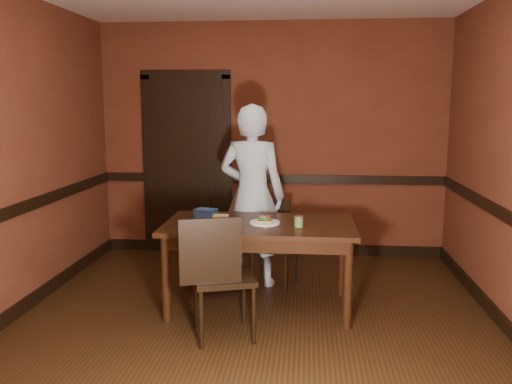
% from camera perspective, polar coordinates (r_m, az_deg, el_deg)
% --- Properties ---
extents(floor, '(4.00, 4.50, 0.01)m').
position_cam_1_polar(floor, '(4.44, -0.44, -14.23)').
color(floor, black).
rests_on(floor, ground).
extents(wall_back, '(4.00, 0.02, 2.70)m').
position_cam_1_polar(wall_back, '(6.33, 1.65, 5.47)').
color(wall_back, '#5E2E1C').
rests_on(wall_back, ground).
extents(wall_front, '(4.00, 0.02, 2.70)m').
position_cam_1_polar(wall_front, '(1.90, -7.53, -3.76)').
color(wall_front, '#5E2E1C').
rests_on(wall_front, ground).
extents(wall_left, '(0.02, 4.50, 2.70)m').
position_cam_1_polar(wall_left, '(4.74, -25.33, 3.27)').
color(wall_left, '#5E2E1C').
rests_on(wall_left, ground).
extents(dado_back, '(4.00, 0.03, 0.10)m').
position_cam_1_polar(dado_back, '(6.36, 1.62, 1.41)').
color(dado_back, black).
rests_on(dado_back, ground).
extents(dado_left, '(0.03, 4.50, 0.10)m').
position_cam_1_polar(dado_left, '(4.79, -24.80, -2.08)').
color(dado_left, black).
rests_on(dado_left, ground).
extents(baseboard_back, '(4.00, 0.03, 0.12)m').
position_cam_1_polar(baseboard_back, '(6.53, 1.59, -5.91)').
color(baseboard_back, black).
rests_on(baseboard_back, ground).
extents(baseboard_left, '(0.03, 4.50, 0.12)m').
position_cam_1_polar(baseboard_left, '(5.02, -24.13, -11.53)').
color(baseboard_left, black).
rests_on(baseboard_left, ground).
extents(baseboard_right, '(0.03, 4.50, 0.12)m').
position_cam_1_polar(baseboard_right, '(4.67, 25.29, -13.17)').
color(baseboard_right, black).
rests_on(baseboard_right, ground).
extents(door, '(1.05, 0.07, 2.20)m').
position_cam_1_polar(door, '(6.46, -7.28, 3.18)').
color(door, black).
rests_on(door, ground).
extents(dining_table, '(1.63, 0.92, 0.76)m').
position_cam_1_polar(dining_table, '(4.75, 0.38, -7.76)').
color(dining_table, black).
rests_on(dining_table, floor).
extents(chair_far, '(0.47, 0.47, 0.84)m').
position_cam_1_polar(chair_far, '(5.27, 1.88, -5.60)').
color(chair_far, black).
rests_on(chair_far, floor).
extents(chair_near, '(0.57, 0.57, 0.97)m').
position_cam_1_polar(chair_near, '(4.18, -3.46, -8.73)').
color(chair_near, black).
rests_on(chair_near, floor).
extents(person, '(0.71, 0.53, 1.77)m').
position_cam_1_polar(person, '(5.28, -0.41, -0.36)').
color(person, silver).
rests_on(person, floor).
extents(sandwich_plate, '(0.26, 0.26, 0.06)m').
position_cam_1_polar(sandwich_plate, '(4.62, 0.93, -3.12)').
color(sandwich_plate, white).
rests_on(sandwich_plate, dining_table).
extents(sauce_jar, '(0.08, 0.08, 0.09)m').
position_cam_1_polar(sauce_jar, '(4.51, 4.53, -3.11)').
color(sauce_jar, '#628A43').
rests_on(sauce_jar, dining_table).
extents(cheese_saucer, '(0.18, 0.18, 0.06)m').
position_cam_1_polar(cheese_saucer, '(4.73, -3.72, -2.81)').
color(cheese_saucer, white).
rests_on(cheese_saucer, dining_table).
extents(food_tub, '(0.22, 0.18, 0.08)m').
position_cam_1_polar(food_tub, '(4.88, -5.30, -2.24)').
color(food_tub, '#2D58B2').
rests_on(food_tub, dining_table).
extents(wrapped_veg, '(0.28, 0.13, 0.08)m').
position_cam_1_polar(wrapped_veg, '(4.39, -5.12, -3.55)').
color(wrapped_veg, '#123C14').
rests_on(wrapped_veg, dining_table).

